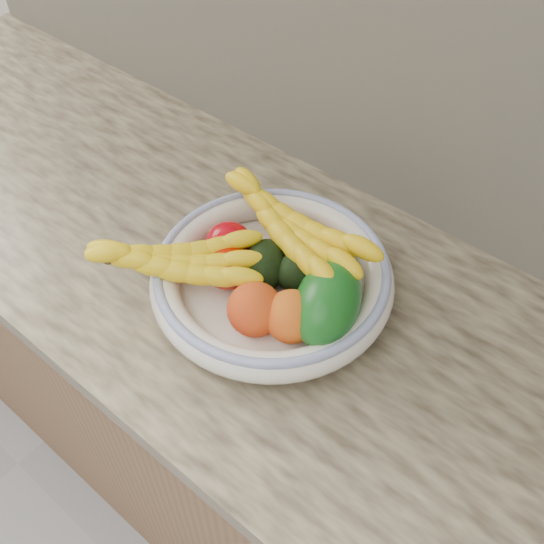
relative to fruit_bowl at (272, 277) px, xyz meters
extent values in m
cube|color=brown|center=(0.00, 0.02, -0.52)|extent=(2.40, 0.62, 0.86)
cube|color=tan|center=(0.00, 0.02, -0.07)|extent=(2.44, 0.66, 0.04)
cube|color=beige|center=(0.00, 0.33, 0.20)|extent=(2.40, 0.02, 0.50)
cylinder|color=white|center=(0.00, 0.00, -0.04)|extent=(0.13, 0.13, 0.02)
cylinder|color=white|center=(0.00, 0.00, -0.03)|extent=(0.32, 0.32, 0.01)
torus|color=white|center=(0.00, 0.00, 0.00)|extent=(0.39, 0.39, 0.05)
torus|color=#3A50A5|center=(0.00, 0.00, 0.02)|extent=(0.37, 0.37, 0.02)
ellipsoid|color=orange|center=(-0.05, 0.10, 0.01)|extent=(0.05, 0.05, 0.04)
ellipsoid|color=#E85D04|center=(0.02, 0.11, 0.01)|extent=(0.05, 0.05, 0.04)
ellipsoid|color=orange|center=(0.00, 0.08, 0.01)|extent=(0.05, 0.05, 0.05)
ellipsoid|color=#B0020D|center=(-0.09, 0.00, 0.01)|extent=(0.10, 0.10, 0.07)
ellipsoid|color=#BA1200|center=(-0.06, -0.04, 0.01)|extent=(0.10, 0.10, 0.07)
ellipsoid|color=black|center=(-0.02, 0.00, 0.02)|extent=(0.11, 0.12, 0.07)
ellipsoid|color=black|center=(0.04, 0.03, 0.02)|extent=(0.11, 0.12, 0.07)
ellipsoid|color=#0F5214|center=(0.11, -0.01, 0.03)|extent=(0.17, 0.19, 0.13)
ellipsoid|color=orange|center=(0.03, -0.08, 0.02)|extent=(0.11, 0.11, 0.08)
ellipsoid|color=orange|center=(0.08, -0.05, 0.02)|extent=(0.10, 0.10, 0.08)
camera|label=1|loc=(0.41, -0.49, 0.73)|focal=40.00mm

